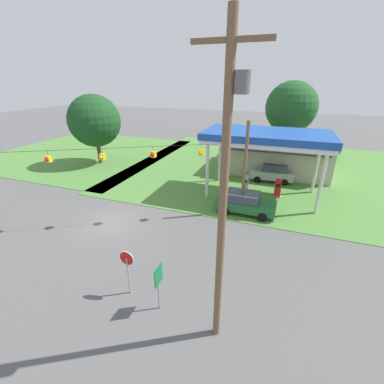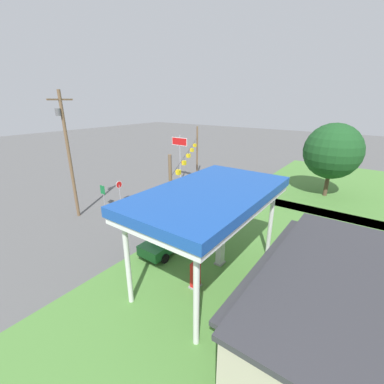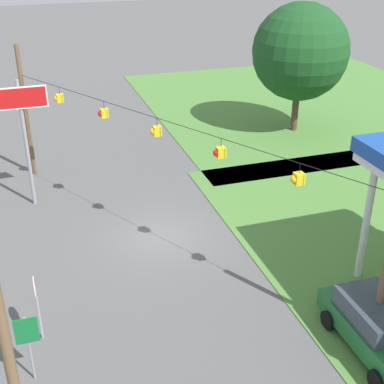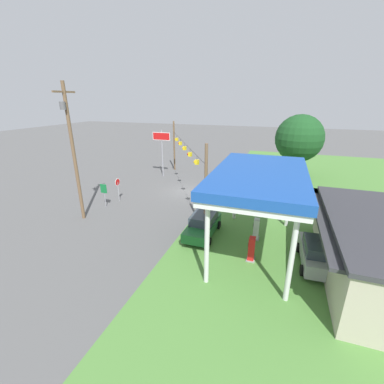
{
  "view_description": "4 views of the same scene",
  "coord_description": "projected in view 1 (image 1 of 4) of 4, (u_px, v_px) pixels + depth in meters",
  "views": [
    {
      "loc": [
        11.32,
        -13.64,
        9.73
      ],
      "look_at": [
        5.19,
        3.24,
        1.92
      ],
      "focal_mm": 24.0,
      "sensor_mm": 36.0,
      "label": 1
    },
    {
      "loc": [
        21.65,
        16.22,
        10.62
      ],
      "look_at": [
        1.88,
        1.83,
        1.87
      ],
      "focal_mm": 24.0,
      "sensor_mm": 36.0,
      "label": 2
    },
    {
      "loc": [
        20.01,
        -4.99,
        12.69
      ],
      "look_at": [
        1.81,
        0.91,
        3.0
      ],
      "focal_mm": 50.0,
      "sensor_mm": 36.0,
      "label": 3
    },
    {
      "loc": [
        26.4,
        10.03,
        10.16
      ],
      "look_at": [
        3.88,
        2.2,
        1.51
      ],
      "focal_mm": 24.0,
      "sensor_mm": 36.0,
      "label": 4
    }
  ],
  "objects": [
    {
      "name": "ground_plane",
      "position": [
        112.0,
        222.0,
        19.18
      ],
      "size": [
        160.0,
        160.0,
        0.0
      ],
      "primitive_type": "plane",
      "color": "#565656"
    },
    {
      "name": "grass_verge_opposite_corner",
      "position": [
        87.0,
        152.0,
        37.98
      ],
      "size": [
        24.0,
        24.0,
        0.04
      ],
      "primitive_type": "cube",
      "color": "#4C7F38",
      "rests_on": "ground"
    },
    {
      "name": "car_at_pumps_rear",
      "position": [
        272.0,
        173.0,
        26.69
      ],
      "size": [
        4.36,
        2.25,
        1.84
      ],
      "rotation": [
        0.0,
        0.0,
        3.18
      ],
      "color": "#9E9EA3",
      "rests_on": "ground"
    },
    {
      "name": "utility_pole_main",
      "position": [
        225.0,
        194.0,
        8.26
      ],
      "size": [
        2.2,
        0.44,
        11.49
      ],
      "color": "brown",
      "rests_on": "ground"
    },
    {
      "name": "gas_station_store",
      "position": [
        277.0,
        154.0,
        29.94
      ],
      "size": [
        11.47,
        8.7,
        3.68
      ],
      "color": "#B2A893",
      "rests_on": "ground"
    },
    {
      "name": "grass_verge_station_corner",
      "position": [
        285.0,
        170.0,
        30.31
      ],
      "size": [
        36.0,
        28.0,
        0.04
      ],
      "primitive_type": "cube",
      "color": "#4C7F38",
      "rests_on": "ground"
    },
    {
      "name": "tree_west_verge",
      "position": [
        95.0,
        121.0,
        30.89
      ],
      "size": [
        6.19,
        6.19,
        8.38
      ],
      "color": "#4C3828",
      "rests_on": "ground"
    },
    {
      "name": "stop_sign_roadside",
      "position": [
        127.0,
        263.0,
        12.1
      ],
      "size": [
        0.8,
        0.08,
        2.5
      ],
      "rotation": [
        0.0,
        0.0,
        3.14
      ],
      "color": "#99999E",
      "rests_on": "ground"
    },
    {
      "name": "gas_station_canopy",
      "position": [
        267.0,
        138.0,
        21.69
      ],
      "size": [
        10.44,
        5.83,
        5.82
      ],
      "color": "silver",
      "rests_on": "ground"
    },
    {
      "name": "fuel_pump_near",
      "position": [
        245.0,
        185.0,
        23.94
      ],
      "size": [
        0.71,
        0.56,
        1.7
      ],
      "color": "gray",
      "rests_on": "ground"
    },
    {
      "name": "car_at_pumps_front",
      "position": [
        245.0,
        203.0,
        20.23
      ],
      "size": [
        4.64,
        2.16,
        1.74
      ],
      "rotation": [
        0.0,
        0.0,
        -0.02
      ],
      "color": "#1E602D",
      "rests_on": "ground"
    },
    {
      "name": "fuel_pump_far",
      "position": [
        278.0,
        189.0,
        23.03
      ],
      "size": [
        0.71,
        0.56,
        1.7
      ],
      "color": "gray",
      "rests_on": "ground"
    },
    {
      "name": "signal_span_gantry",
      "position": [
        105.0,
        171.0,
        17.57
      ],
      "size": [
        17.79,
        10.24,
        7.2
      ],
      "color": "brown",
      "rests_on": "ground"
    },
    {
      "name": "route_sign",
      "position": [
        158.0,
        279.0,
        11.26
      ],
      "size": [
        0.1,
        0.7,
        2.4
      ],
      "color": "gray",
      "rests_on": "ground"
    },
    {
      "name": "tree_behind_station",
      "position": [
        291.0,
        107.0,
        34.34
      ],
      "size": [
        6.77,
        6.77,
        9.85
      ],
      "color": "#4C3828",
      "rests_on": "ground"
    }
  ]
}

